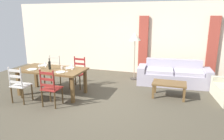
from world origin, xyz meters
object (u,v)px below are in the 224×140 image
(dining_table, at_px, (52,72))
(wine_glass_far_left, at_px, (45,63))
(coffee_cup_primary, at_px, (62,68))
(wine_bottle, at_px, (50,65))
(couch, at_px, (173,76))
(dining_chair_near_left, at_px, (20,85))
(wine_glass_near_right, at_px, (67,68))
(dining_chair_far_left, at_px, (53,71))
(wine_glass_far_right, at_px, (72,65))
(dining_chair_far_right, at_px, (78,73))
(wine_glass_near_left, at_px, (39,65))
(dining_chair_near_right, at_px, (51,88))
(standing_lamp, at_px, (135,39))
(coffee_table, at_px, (169,85))

(dining_table, relative_size, wine_glass_far_left, 11.80)
(coffee_cup_primary, bearing_deg, dining_table, -169.74)
(wine_bottle, distance_m, couch, 3.90)
(dining_chair_near_left, bearing_deg, wine_glass_far_left, 80.81)
(wine_glass_near_right, bearing_deg, wine_glass_far_left, 160.79)
(dining_chair_far_left, relative_size, wine_glass_far_right, 5.96)
(dining_table, relative_size, couch, 0.81)
(coffee_cup_primary, height_order, couch, coffee_cup_primary)
(dining_chair_far_right, height_order, wine_glass_near_left, dining_chair_far_right)
(dining_chair_near_right, bearing_deg, dining_chair_far_left, 121.46)
(dining_chair_near_left, bearing_deg, dining_table, 59.84)
(wine_glass_far_right, relative_size, couch, 0.07)
(dining_chair_far_right, height_order, wine_bottle, wine_bottle)
(dining_chair_near_right, height_order, standing_lamp, standing_lamp)
(dining_chair_far_right, distance_m, coffee_table, 2.77)
(dining_chair_near_left, bearing_deg, dining_chair_far_right, 60.65)
(dining_table, distance_m, dining_chair_far_right, 0.91)
(wine_bottle, bearing_deg, wine_glass_far_left, 144.72)
(wine_glass_near_right, xyz_separation_m, couch, (2.67, 2.17, -0.57))
(wine_bottle, bearing_deg, dining_table, 73.54)
(dining_chair_far_left, bearing_deg, coffee_cup_primary, -41.50)
(dining_chair_far_left, relative_size, coffee_cup_primary, 10.67)
(wine_glass_far_right, xyz_separation_m, coffee_table, (2.60, 0.67, -0.51))
(wine_bottle, bearing_deg, dining_chair_far_left, 119.13)
(wine_bottle, distance_m, wine_glass_far_right, 0.63)
(standing_lamp, bearing_deg, dining_chair_near_left, -128.42)
(dining_chair_far_left, height_order, wine_glass_near_right, dining_chair_far_left)
(wine_glass_far_left, distance_m, couch, 4.05)
(wine_bottle, distance_m, wine_glass_near_left, 0.29)
(dining_chair_near_left, relative_size, dining_chair_far_right, 1.00)
(dining_chair_near_right, bearing_deg, wine_glass_far_left, 130.09)
(wine_bottle, xyz_separation_m, coffee_table, (3.21, 0.85, -0.51))
(wine_glass_far_right, bearing_deg, standing_lamp, 57.49)
(standing_lamp, bearing_deg, dining_chair_far_right, -136.31)
(wine_glass_near_left, bearing_deg, dining_chair_far_right, 51.95)
(dining_chair_near_right, bearing_deg, coffee_table, 29.18)
(wine_bottle, xyz_separation_m, wine_glass_far_right, (0.60, 0.18, -0.01))
(dining_chair_near_left, distance_m, wine_glass_near_left, 0.76)
(dining_chair_far_right, bearing_deg, wine_glass_far_left, -139.01)
(dining_chair_far_left, height_order, coffee_table, dining_chair_far_left)
(dining_table, relative_size, dining_chair_near_right, 1.98)
(dining_table, xyz_separation_m, dining_chair_far_left, (-0.45, 0.73, -0.19))
(wine_glass_near_left, relative_size, coffee_table, 0.18)
(coffee_cup_primary, xyz_separation_m, couch, (2.94, 1.95, -0.50))
(dining_chair_near_left, xyz_separation_m, dining_chair_near_right, (0.90, 0.04, 0.00))
(coffee_cup_primary, xyz_separation_m, coffee_table, (2.88, 0.74, -0.44))
(dining_chair_far_left, height_order, wine_glass_near_left, dining_chair_far_left)
(dining_chair_far_left, distance_m, wine_glass_near_left, 0.95)
(dining_table, height_order, wine_glass_near_left, wine_glass_near_left)
(wine_glass_far_left, bearing_deg, dining_chair_near_left, -99.19)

